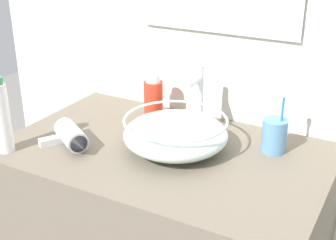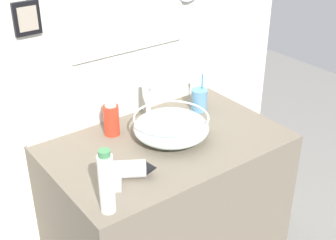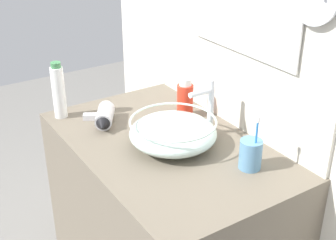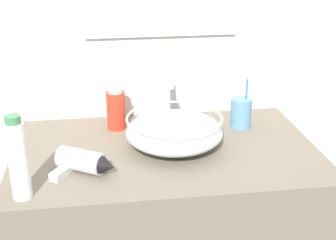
# 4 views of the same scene
# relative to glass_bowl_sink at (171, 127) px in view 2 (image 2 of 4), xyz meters

# --- Properties ---
(vanity_counter) EXTENTS (1.01, 0.64, 0.82)m
(vanity_counter) POSITION_rel_glass_bowl_sink_xyz_m (-0.03, -0.01, -0.47)
(vanity_counter) COLOR #6B6051
(vanity_counter) RESTS_ON ground
(back_panel) EXTENTS (1.91, 0.10, 2.52)m
(back_panel) POSITION_rel_glass_bowl_sink_xyz_m (-0.03, 0.34, 0.38)
(back_panel) COLOR silver
(back_panel) RESTS_ON ground
(glass_bowl_sink) EXTENTS (0.33, 0.33, 0.11)m
(glass_bowl_sink) POSITION_rel_glass_bowl_sink_xyz_m (0.00, 0.00, 0.00)
(glass_bowl_sink) COLOR silver
(glass_bowl_sink) RESTS_ON vanity_counter
(faucet) EXTENTS (0.02, 0.11, 0.23)m
(faucet) POSITION_rel_glass_bowl_sink_xyz_m (0.00, 0.16, 0.07)
(faucet) COLOR silver
(faucet) RESTS_ON vanity_counter
(hair_drier) EXTENTS (0.21, 0.15, 0.07)m
(hair_drier) POSITION_rel_glass_bowl_sink_xyz_m (-0.30, -0.14, -0.02)
(hair_drier) COLOR silver
(hair_drier) RESTS_ON vanity_counter
(toothbrush_cup) EXTENTS (0.08, 0.08, 0.20)m
(toothbrush_cup) POSITION_rel_glass_bowl_sink_xyz_m (0.27, 0.14, -0.00)
(toothbrush_cup) COLOR #598CB2
(toothbrush_cup) RESTS_ON vanity_counter
(shampoo_bottle) EXTENTS (0.07, 0.07, 0.17)m
(shampoo_bottle) POSITION_rel_glass_bowl_sink_xyz_m (-0.19, 0.18, 0.02)
(shampoo_bottle) COLOR red
(shampoo_bottle) RESTS_ON vanity_counter
(spray_bottle) EXTENTS (0.05, 0.05, 0.24)m
(spray_bottle) POSITION_rel_glass_bowl_sink_xyz_m (-0.46, -0.26, 0.06)
(spray_bottle) COLOR white
(spray_bottle) RESTS_ON vanity_counter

